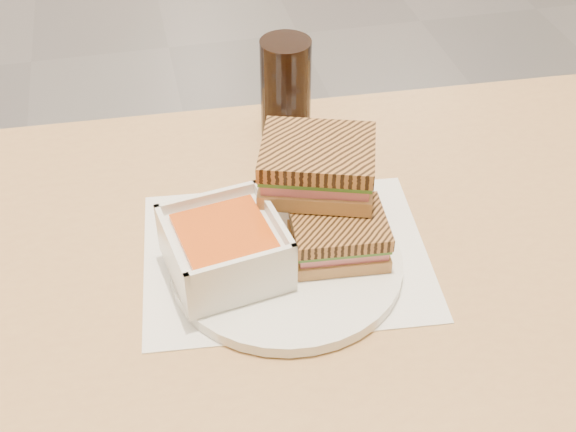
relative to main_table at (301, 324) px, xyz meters
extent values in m
cube|color=tan|center=(0.00, 0.00, 0.10)|extent=(1.23, 0.75, 0.03)
cylinder|color=tan|center=(0.56, 0.28, -0.28)|extent=(0.06, 0.06, 0.72)
cube|color=white|center=(-0.02, 0.01, 0.11)|extent=(0.36, 0.29, 0.00)
cylinder|color=white|center=(-0.02, -0.01, 0.12)|extent=(0.27, 0.27, 0.01)
cube|color=white|center=(-0.09, -0.01, 0.16)|extent=(0.14, 0.14, 0.05)
cube|color=#D15018|center=(-0.09, -0.01, 0.19)|extent=(0.11, 0.11, 0.01)
cube|color=white|center=(-0.03, 0.00, 0.19)|extent=(0.03, 0.12, 0.01)
cube|color=white|center=(-0.15, -0.02, 0.19)|extent=(0.03, 0.12, 0.01)
cube|color=white|center=(-0.10, 0.05, 0.19)|extent=(0.12, 0.03, 0.01)
cube|color=white|center=(-0.08, -0.07, 0.19)|extent=(0.12, 0.03, 0.01)
cube|color=#B67B4F|center=(0.04, -0.01, 0.14)|extent=(0.11, 0.10, 0.02)
cube|color=#CE6F79|center=(0.04, -0.01, 0.15)|extent=(0.11, 0.09, 0.01)
cube|color=#386B23|center=(0.04, -0.01, 0.16)|extent=(0.11, 0.09, 0.01)
cube|color=#96602C|center=(0.04, -0.01, 0.17)|extent=(0.11, 0.10, 0.02)
cube|color=#B67B4F|center=(0.03, 0.05, 0.19)|extent=(0.16, 0.14, 0.02)
cube|color=#CE6F79|center=(0.03, 0.05, 0.21)|extent=(0.15, 0.13, 0.01)
cube|color=#386B23|center=(0.03, 0.05, 0.22)|extent=(0.15, 0.14, 0.01)
cube|color=#96602C|center=(0.03, 0.05, 0.23)|extent=(0.16, 0.14, 0.02)
cylinder|color=black|center=(0.04, 0.26, 0.19)|extent=(0.07, 0.07, 0.15)
camera|label=1|loc=(-0.16, -0.64, 0.74)|focal=47.85mm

